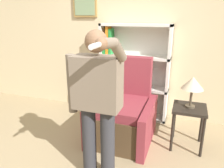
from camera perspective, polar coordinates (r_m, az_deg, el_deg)
The scene contains 6 objects.
wall_back at distance 3.80m, azimuth 3.24°, elevation 12.96°, with size 8.00×0.11×2.80m.
bookcase at distance 3.72m, azimuth 4.42°, elevation 3.12°, with size 1.15×0.28×1.58m.
armchair at distance 3.15m, azimuth 3.09°, elevation -7.98°, with size 0.83×0.93×1.14m.
person_standing at distance 2.17m, azimuth -4.00°, elevation -3.99°, with size 0.62×0.78×1.59m.
side_table at distance 3.05m, azimuth 19.46°, elevation -7.56°, with size 0.42×0.42×0.58m.
table_lamp at distance 2.90m, azimuth 20.31°, elevation 0.03°, with size 0.28×0.28×0.41m.
Camera 1 is at (1.05, -1.61, 1.72)m, focal length 35.00 mm.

